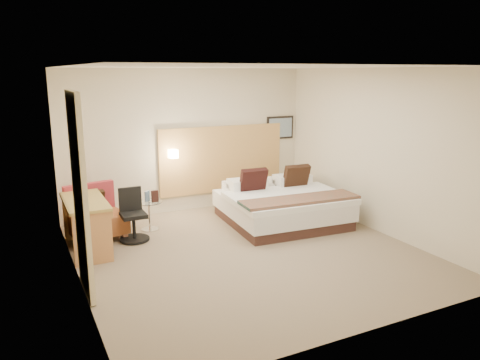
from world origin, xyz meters
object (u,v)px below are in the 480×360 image
lounge_chair (96,217)px  desk_chair (133,219)px  desk (87,211)px  bed (281,205)px  side_table (150,214)px

lounge_chair → desk_chair: (0.51, -0.38, 0.00)m
lounge_chair → desk: size_ratio=0.74×
bed → desk: (-3.31, 0.11, 0.31)m
bed → side_table: size_ratio=4.25×
side_table → desk_chair: 0.53m
bed → desk: bearing=178.0°
bed → desk: bed is taller
desk_chair → lounge_chair: bearing=143.2°
lounge_chair → desk: 0.63m
side_table → desk_chair: bearing=-135.0°
bed → desk: 3.32m
desk → desk_chair: desk_chair is taller
bed → lounge_chair: 3.18m
bed → side_table: bearing=164.3°
lounge_chair → desk: (-0.20, -0.53, 0.28)m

